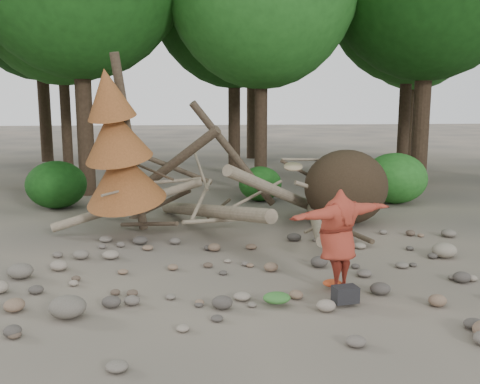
{
  "coord_description": "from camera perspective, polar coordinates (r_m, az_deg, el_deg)",
  "views": [
    {
      "loc": [
        -1.49,
        -9.19,
        3.27
      ],
      "look_at": [
        -0.46,
        1.5,
        1.4
      ],
      "focal_mm": 40.0,
      "sensor_mm": 36.0,
      "label": 1
    }
  ],
  "objects": [
    {
      "name": "backpack",
      "position": [
        8.89,
        11.16,
        -11.01
      ],
      "size": [
        0.43,
        0.32,
        0.26
      ],
      "primitive_type": "cube",
      "rotation": [
        0.0,
        0.0,
        0.17
      ],
      "color": "black",
      "rests_on": "ground"
    },
    {
      "name": "cloth_orange",
      "position": [
        9.59,
        9.81,
        -9.83
      ],
      "size": [
        0.34,
        0.27,
        0.12
      ],
      "primitive_type": "ellipsoid",
      "color": "#BE4520",
      "rests_on": "ground"
    },
    {
      "name": "frisbee_thrower",
      "position": [
        9.25,
        10.4,
        -4.9
      ],
      "size": [
        2.15,
        1.39,
        2.2
      ],
      "color": "maroon",
      "rests_on": "ground"
    },
    {
      "name": "boulder_front_left",
      "position": [
        8.68,
        -17.91,
        -11.57
      ],
      "size": [
        0.56,
        0.51,
        0.34
      ],
      "primitive_type": "ellipsoid",
      "color": "#625C52",
      "rests_on": "ground"
    },
    {
      "name": "bush_mid",
      "position": [
        17.36,
        2.17,
        0.89
      ],
      "size": [
        1.4,
        1.4,
        1.12
      ],
      "primitive_type": "ellipsoid",
      "color": "#1E5D1B",
      "rests_on": "ground"
    },
    {
      "name": "dead_conifer",
      "position": [
        12.72,
        -12.84,
        4.4
      ],
      "size": [
        2.06,
        2.16,
        4.35
      ],
      "color": "#4C3F30",
      "rests_on": "ground"
    },
    {
      "name": "cloth_green",
      "position": [
        8.76,
        3.94,
        -11.5
      ],
      "size": [
        0.44,
        0.37,
        0.17
      ],
      "primitive_type": "ellipsoid",
      "color": "#316A2A",
      "rests_on": "ground"
    },
    {
      "name": "ground",
      "position": [
        9.87,
        3.55,
        -9.49
      ],
      "size": [
        120.0,
        120.0,
        0.0
      ],
      "primitive_type": "plane",
      "color": "#514C44",
      "rests_on": "ground"
    },
    {
      "name": "deadfall_pile",
      "position": [
        14.07,
        9.04,
        0.27
      ],
      "size": [
        8.55,
        5.24,
        3.3
      ],
      "color": "#332619",
      "rests_on": "ground"
    },
    {
      "name": "boulder_mid_right",
      "position": [
        12.02,
        20.96,
        -5.82
      ],
      "size": [
        0.52,
        0.47,
        0.31
      ],
      "primitive_type": "ellipsoid",
      "color": "gray",
      "rests_on": "ground"
    },
    {
      "name": "boulder_mid_left",
      "position": [
        10.77,
        -22.4,
        -7.79
      ],
      "size": [
        0.47,
        0.42,
        0.28
      ],
      "primitive_type": "ellipsoid",
      "color": "#625C53",
      "rests_on": "ground"
    },
    {
      "name": "bush_left",
      "position": [
        17.07,
        -19.0,
        0.74
      ],
      "size": [
        1.8,
        1.8,
        1.44
      ],
      "primitive_type": "ellipsoid",
      "color": "#164913",
      "rests_on": "ground"
    },
    {
      "name": "bush_right",
      "position": [
        17.62,
        16.2,
        1.43
      ],
      "size": [
        2.0,
        2.0,
        1.6
      ],
      "primitive_type": "ellipsoid",
      "color": "#266E22",
      "rests_on": "ground"
    }
  ]
}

